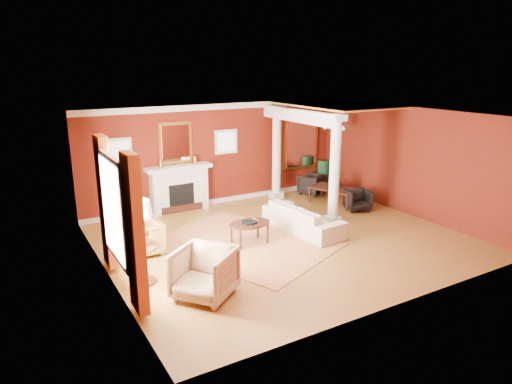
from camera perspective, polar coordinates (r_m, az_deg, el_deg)
ground at (r=10.80m, az=3.49°, el=-5.92°), size 8.00×8.00×0.00m
room_shell at (r=10.23m, az=3.67°, el=4.65°), size 8.04×7.04×2.92m
fireplace at (r=12.86m, az=-9.56°, el=0.47°), size 1.85×0.42×1.29m
overmantel_mirror at (r=12.72m, az=-10.04°, el=6.07°), size 0.95×0.07×1.15m
flank_window_left at (r=12.31m, az=-16.83°, el=4.85°), size 0.70×0.07×0.70m
flank_window_right at (r=13.35m, az=-3.76°, el=6.28°), size 0.70×0.07×0.70m
left_window at (r=8.32m, az=-16.88°, el=-2.83°), size 0.21×2.55×2.60m
column_front at (r=11.59m, az=9.81°, el=2.77°), size 0.36×0.36×2.80m
column_back at (r=13.72m, az=2.59°, el=4.98°), size 0.36×0.36×2.80m
header_beam at (r=12.65m, az=5.38°, el=9.48°), size 0.30×3.20×0.32m
amber_ceiling at (r=13.20m, az=9.94°, el=10.67°), size 2.30×3.40×0.04m
dining_mirror at (r=14.73m, az=5.59°, el=6.14°), size 1.30×0.07×1.70m
chandelier at (r=13.34m, az=9.84°, el=8.03°), size 0.60×0.62×0.75m
crown_trim at (r=13.11m, az=-4.82°, el=10.59°), size 8.00×0.08×0.16m
base_trim at (r=13.63m, az=-4.56°, el=-1.05°), size 8.00×0.08×0.12m
rug at (r=10.56m, az=-1.56°, el=-6.37°), size 4.16×4.69×0.02m
sofa at (r=11.23m, az=5.95°, el=-2.73°), size 0.85×2.29×0.88m
armchair_leopard at (r=10.14m, az=-14.04°, el=-5.39°), size 0.74×0.79×0.81m
armchair_stripe at (r=8.12m, az=-6.49°, el=-9.78°), size 1.29×1.30×0.98m
coffee_table at (r=10.37m, az=-0.82°, el=-4.09°), size 1.00×1.00×0.51m
coffee_book at (r=10.41m, az=-0.76°, el=-3.08°), size 0.17×0.05×0.23m
side_table at (r=8.59m, az=-14.28°, el=-4.32°), size 0.65×0.65×1.62m
dining_table at (r=13.55m, az=9.80°, el=0.14°), size 0.91×1.50×0.79m
dining_chair_near at (r=13.09m, az=12.61°, el=-0.88°), size 0.79×0.77×0.65m
dining_chair_far at (r=14.48m, az=6.96°, el=1.09°), size 0.89×0.86×0.71m
green_urn at (r=14.97m, az=8.36°, el=1.69°), size 0.42×0.42×1.01m
potted_plant at (r=13.35m, az=10.02°, el=2.57°), size 0.66×0.69×0.42m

